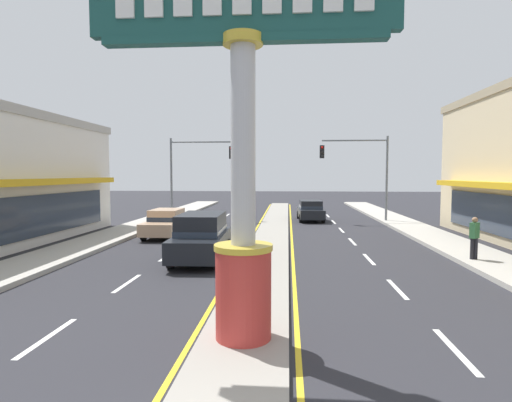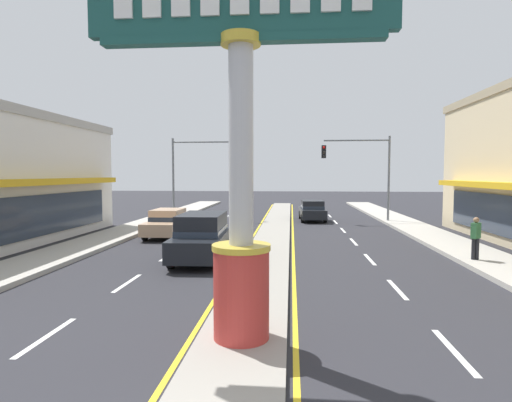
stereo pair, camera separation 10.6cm
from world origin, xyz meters
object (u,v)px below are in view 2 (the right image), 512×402
(suv_far_right_lane, at_px, (202,236))
(sedan_near_left_lane, at_px, (168,223))
(traffic_light_left_side, at_px, (196,164))
(sedan_near_right_lane, at_px, (312,210))
(traffic_light_right_side, at_px, (364,164))
(pedestrian_near_kerb, at_px, (476,236))
(district_sign, at_px, (241,138))

(suv_far_right_lane, distance_m, sedan_near_left_lane, 6.98)
(traffic_light_left_side, height_order, suv_far_right_lane, traffic_light_left_side)
(sedan_near_right_lane, bearing_deg, traffic_light_left_side, -177.75)
(traffic_light_right_side, bearing_deg, pedestrian_near_kerb, -81.72)
(traffic_light_right_side, relative_size, sedan_near_left_lane, 1.44)
(traffic_light_left_side, relative_size, sedan_near_left_lane, 1.44)
(traffic_light_left_side, relative_size, pedestrian_near_kerb, 3.74)
(traffic_light_left_side, bearing_deg, sedan_near_left_lane, -88.02)
(district_sign, height_order, suv_far_right_lane, district_sign)
(sedan_near_right_lane, relative_size, sedan_near_left_lane, 1.01)
(traffic_light_left_side, xyz_separation_m, traffic_light_right_side, (12.34, -0.59, 0.00))
(sedan_near_right_lane, distance_m, pedestrian_near_kerb, 15.51)
(traffic_light_left_side, distance_m, sedan_near_left_lane, 8.92)
(pedestrian_near_kerb, bearing_deg, sedan_near_right_lane, 110.99)
(traffic_light_left_side, relative_size, traffic_light_right_side, 1.00)
(sedan_near_left_lane, bearing_deg, district_sign, -67.49)
(traffic_light_left_side, relative_size, suv_far_right_lane, 1.33)
(sedan_near_right_lane, xyz_separation_m, sedan_near_left_lane, (-8.47, -8.56, 0.00))
(sedan_near_right_lane, xyz_separation_m, suv_far_right_lane, (-5.17, -14.71, 0.20))
(traffic_light_right_side, bearing_deg, sedan_near_right_lane, 165.46)
(sedan_near_left_lane, xyz_separation_m, pedestrian_near_kerb, (14.02, -5.92, 0.33))
(suv_far_right_lane, relative_size, sedan_near_left_lane, 1.08)
(sedan_near_left_lane, height_order, pedestrian_near_kerb, pedestrian_near_kerb)
(district_sign, relative_size, traffic_light_left_side, 1.25)
(traffic_light_left_side, xyz_separation_m, sedan_near_left_lane, (0.28, -8.22, -3.46))
(district_sign, bearing_deg, traffic_light_left_side, 105.38)
(district_sign, xyz_separation_m, traffic_light_left_side, (-6.17, 22.42, 0.02))
(suv_far_right_lane, distance_m, pedestrian_near_kerb, 10.73)
(traffic_light_right_side, xyz_separation_m, sedan_near_left_lane, (-12.05, -7.63, -3.46))
(sedan_near_right_lane, xyz_separation_m, pedestrian_near_kerb, (5.55, -14.48, 0.33))
(traffic_light_right_side, distance_m, pedestrian_near_kerb, 14.05)
(suv_far_right_lane, xyz_separation_m, sedan_near_left_lane, (-3.30, 6.15, -0.20))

